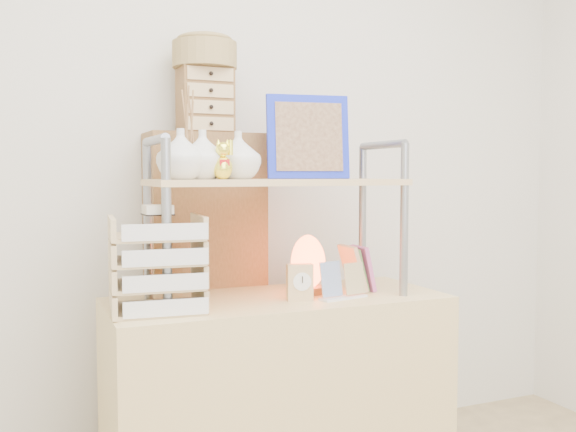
% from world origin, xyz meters
% --- Properties ---
extents(desk, '(1.20, 0.50, 0.75)m').
position_xyz_m(desk, '(0.00, 1.20, 0.38)').
color(desk, tan).
rests_on(desk, ground).
extents(cabinet, '(0.45, 0.24, 1.35)m').
position_xyz_m(cabinet, '(-0.16, 1.57, 0.68)').
color(cabinet, brown).
rests_on(cabinet, ground).
extents(hutch, '(0.90, 0.34, 0.74)m').
position_xyz_m(hutch, '(-0.11, 1.21, 1.20)').
color(hutch, gray).
rests_on(hutch, desk).
extents(letter_tray, '(0.30, 0.29, 0.34)m').
position_xyz_m(letter_tray, '(-0.44, 1.13, 0.89)').
color(letter_tray, tan).
rests_on(letter_tray, desk).
extents(salt_lamp, '(0.14, 0.13, 0.22)m').
position_xyz_m(salt_lamp, '(0.13, 1.23, 0.86)').
color(salt_lamp, brown).
rests_on(salt_lamp, desk).
extents(desk_clock, '(0.10, 0.06, 0.13)m').
position_xyz_m(desk_clock, '(0.05, 1.12, 0.81)').
color(desk_clock, tan).
rests_on(desk_clock, desk).
extents(postcard_stand, '(0.19, 0.09, 0.13)m').
position_xyz_m(postcard_stand, '(0.20, 1.09, 0.79)').
color(postcard_stand, white).
rests_on(postcard_stand, desk).
extents(drawer_chest, '(0.20, 0.16, 0.25)m').
position_xyz_m(drawer_chest, '(-0.16, 1.55, 1.48)').
color(drawer_chest, brown).
rests_on(drawer_chest, cabinet).
extents(woven_basket, '(0.25, 0.25, 0.10)m').
position_xyz_m(woven_basket, '(-0.16, 1.55, 1.65)').
color(woven_basket, olive).
rests_on(woven_basket, drawer_chest).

